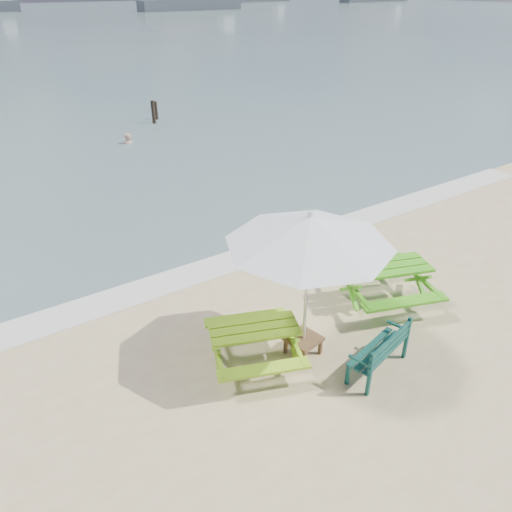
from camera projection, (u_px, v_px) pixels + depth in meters
foam_strip at (229, 262)px, 11.64m from camera, size 22.00×0.90×0.01m
picnic_table_left at (254, 345)px, 8.47m from camera, size 2.00×2.09×0.71m
picnic_table_right at (384, 284)px, 10.09m from camera, size 2.25×2.37×0.81m
park_bench at (377, 358)px, 8.31m from camera, size 1.37×0.73×0.81m
side_table at (303, 345)px, 8.71m from camera, size 0.62×0.62×0.35m
patio_umbrella at (310, 230)px, 7.63m from camera, size 3.11×3.11×2.66m
beer_bottle at (373, 265)px, 9.72m from camera, size 0.07×0.07×0.27m
swimmer at (129, 152)px, 20.30m from camera, size 0.61×0.44×1.59m
mooring_pilings at (155, 114)px, 23.02m from camera, size 0.56×0.76×1.22m
cargo_ships at (232, 0)px, 129.15m from camera, size 136.80×36.63×4.40m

